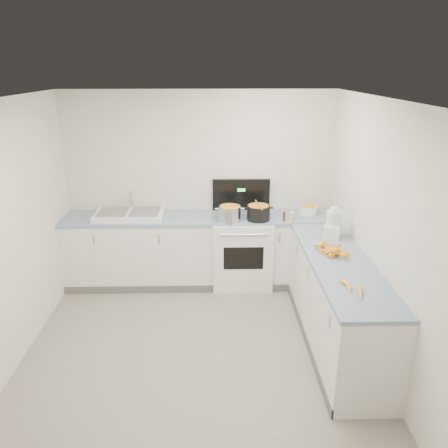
{
  "coord_description": "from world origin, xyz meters",
  "views": [
    {
      "loc": [
        0.19,
        -3.63,
        2.76
      ],
      "look_at": [
        0.3,
        1.1,
        1.05
      ],
      "focal_mm": 35.0,
      "sensor_mm": 36.0,
      "label": 1
    }
  ],
  "objects_px": {
    "extract_bottle": "(284,217)",
    "spice_jar": "(292,217)",
    "food_processor": "(333,225)",
    "stove": "(242,250)",
    "mixing_bowl": "(308,210)",
    "sink": "(129,214)",
    "black_pot": "(258,213)",
    "steel_pot": "(230,214)"
  },
  "relations": [
    {
      "from": "extract_bottle",
      "to": "mixing_bowl",
      "type": "bearing_deg",
      "value": 37.19
    },
    {
      "from": "steel_pot",
      "to": "spice_jar",
      "type": "bearing_deg",
      "value": -1.97
    },
    {
      "from": "stove",
      "to": "steel_pot",
      "type": "distance_m",
      "value": 0.6
    },
    {
      "from": "steel_pot",
      "to": "black_pot",
      "type": "distance_m",
      "value": 0.36
    },
    {
      "from": "stove",
      "to": "spice_jar",
      "type": "height_order",
      "value": "stove"
    },
    {
      "from": "food_processor",
      "to": "stove",
      "type": "bearing_deg",
      "value": 142.21
    },
    {
      "from": "black_pot",
      "to": "food_processor",
      "type": "bearing_deg",
      "value": -38.48
    },
    {
      "from": "mixing_bowl",
      "to": "sink",
      "type": "bearing_deg",
      "value": -178.06
    },
    {
      "from": "food_processor",
      "to": "spice_jar",
      "type": "bearing_deg",
      "value": 122.68
    },
    {
      "from": "sink",
      "to": "extract_bottle",
      "type": "height_order",
      "value": "sink"
    },
    {
      "from": "food_processor",
      "to": "mixing_bowl",
      "type": "bearing_deg",
      "value": 96.63
    },
    {
      "from": "stove",
      "to": "food_processor",
      "type": "height_order",
      "value": "stove"
    },
    {
      "from": "stove",
      "to": "spice_jar",
      "type": "bearing_deg",
      "value": -17.1
    },
    {
      "from": "black_pot",
      "to": "spice_jar",
      "type": "distance_m",
      "value": 0.42
    },
    {
      "from": "stove",
      "to": "mixing_bowl",
      "type": "bearing_deg",
      "value": 6.19
    },
    {
      "from": "mixing_bowl",
      "to": "extract_bottle",
      "type": "xyz_separation_m",
      "value": [
        -0.36,
        -0.27,
        -0.01
      ]
    },
    {
      "from": "sink",
      "to": "spice_jar",
      "type": "distance_m",
      "value": 2.07
    },
    {
      "from": "mixing_bowl",
      "to": "spice_jar",
      "type": "height_order",
      "value": "mixing_bowl"
    },
    {
      "from": "extract_bottle",
      "to": "stove",
      "type": "bearing_deg",
      "value": 160.68
    },
    {
      "from": "sink",
      "to": "extract_bottle",
      "type": "relative_size",
      "value": 9.14
    },
    {
      "from": "stove",
      "to": "black_pot",
      "type": "relative_size",
      "value": 4.7
    },
    {
      "from": "stove",
      "to": "steel_pot",
      "type": "height_order",
      "value": "stove"
    },
    {
      "from": "steel_pot",
      "to": "spice_jar",
      "type": "height_order",
      "value": "steel_pot"
    },
    {
      "from": "stove",
      "to": "mixing_bowl",
      "type": "distance_m",
      "value": 1.02
    },
    {
      "from": "mixing_bowl",
      "to": "extract_bottle",
      "type": "height_order",
      "value": "mixing_bowl"
    },
    {
      "from": "sink",
      "to": "black_pot",
      "type": "relative_size",
      "value": 2.97
    },
    {
      "from": "sink",
      "to": "black_pot",
      "type": "bearing_deg",
      "value": -5.23
    },
    {
      "from": "sink",
      "to": "black_pot",
      "type": "xyz_separation_m",
      "value": [
        1.64,
        -0.15,
        0.05
      ]
    },
    {
      "from": "black_pot",
      "to": "mixing_bowl",
      "type": "bearing_deg",
      "value": 18.69
    },
    {
      "from": "mixing_bowl",
      "to": "extract_bottle",
      "type": "bearing_deg",
      "value": -142.81
    },
    {
      "from": "extract_bottle",
      "to": "spice_jar",
      "type": "height_order",
      "value": "spice_jar"
    },
    {
      "from": "steel_pot",
      "to": "mixing_bowl",
      "type": "xyz_separation_m",
      "value": [
        1.04,
        0.25,
        -0.03
      ]
    },
    {
      "from": "food_processor",
      "to": "steel_pot",
      "type": "bearing_deg",
      "value": 152.54
    },
    {
      "from": "steel_pot",
      "to": "spice_jar",
      "type": "xyz_separation_m",
      "value": [
        0.78,
        -0.03,
        -0.03
      ]
    },
    {
      "from": "stove",
      "to": "mixing_bowl",
      "type": "height_order",
      "value": "stove"
    },
    {
      "from": "food_processor",
      "to": "sink",
      "type": "bearing_deg",
      "value": 162.41
    },
    {
      "from": "steel_pot",
      "to": "food_processor",
      "type": "distance_m",
      "value": 1.28
    },
    {
      "from": "sink",
      "to": "mixing_bowl",
      "type": "height_order",
      "value": "sink"
    },
    {
      "from": "stove",
      "to": "mixing_bowl",
      "type": "relative_size",
      "value": 5.93
    },
    {
      "from": "sink",
      "to": "steel_pot",
      "type": "height_order",
      "value": "sink"
    },
    {
      "from": "black_pot",
      "to": "stove",
      "type": "bearing_deg",
      "value": 145.12
    },
    {
      "from": "black_pot",
      "to": "extract_bottle",
      "type": "bearing_deg",
      "value": -7.94
    }
  ]
}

